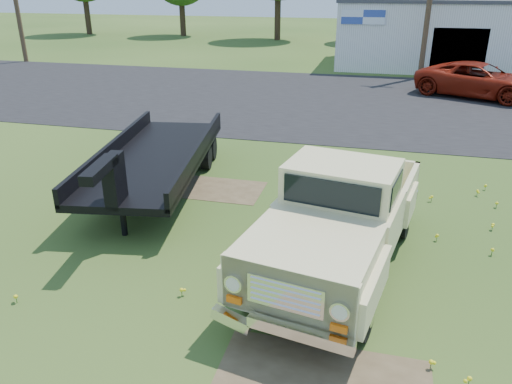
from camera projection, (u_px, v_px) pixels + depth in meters
ground at (264, 266)px, 9.78m from camera, size 140.00×140.00×0.00m
asphalt_lot at (338, 101)px, 23.17m from camera, size 90.00×14.00×0.02m
dirt_patch_b at (221, 190)px, 13.36m from camera, size 2.20×1.60×0.01m
commercial_building at (453, 33)px, 31.71m from camera, size 14.20×8.20×4.15m
vintage_pickup_truck at (340, 217)px, 9.34m from camera, size 3.37×6.31×2.17m
flatbed_trailer at (156, 153)px, 13.13m from camera, size 3.52×7.54×1.98m
red_pickup at (479, 80)px, 23.60m from camera, size 6.29×4.73×1.59m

